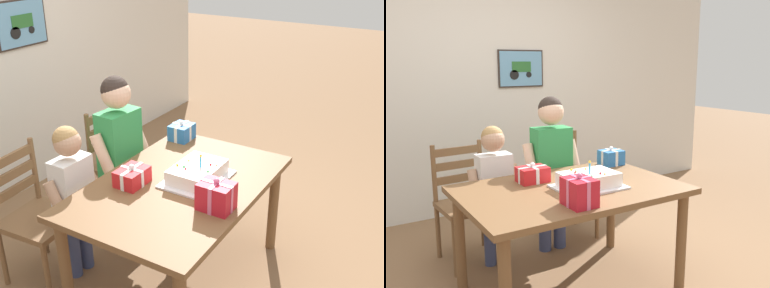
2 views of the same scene
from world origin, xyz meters
The scene contains 10 objects.
ground_plane centered at (0.00, 0.00, 0.00)m, with size 20.00×20.00×0.00m, color #846042.
dining_table centered at (0.00, 0.00, 0.64)m, with size 1.43×0.96×0.74m.
birthday_cake centered at (0.10, -0.08, 0.78)m, with size 0.44×0.34×0.19m.
gift_box_red_large centered at (-0.16, 0.24, 0.79)m, with size 0.21×0.16×0.14m.
gift_box_beside_cake centered at (-0.14, -0.33, 0.82)m, with size 0.16×0.20×0.20m.
gift_box_corner_small centered at (0.59, 0.35, 0.79)m, with size 0.18×0.16×0.15m.
chair_left centered at (-0.45, 0.83, 0.47)m, with size 0.45×0.45×0.92m.
chair_right centered at (0.45, 0.83, 0.47)m, with size 0.42×0.42×0.92m.
child_older centered at (0.20, 0.63, 0.78)m, with size 0.47×0.27×1.28m.
child_younger centered at (-0.29, 0.63, 0.66)m, with size 0.39×0.22×1.08m.
Camera 1 is at (-2.16, -1.38, 2.16)m, focal length 43.88 mm.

